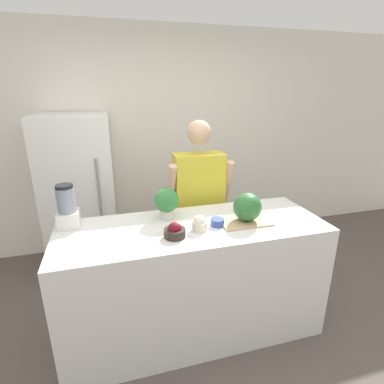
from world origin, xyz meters
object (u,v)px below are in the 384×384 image
bowl_cream (200,224)px  bowl_small_blue (217,222)px  person (198,207)px  blender (67,208)px  refrigerator (80,194)px  potted_plant (166,202)px  bowl_cherries (175,231)px  watermelon (247,207)px

bowl_cream → bowl_small_blue: 0.15m
person → blender: bearing=-161.5°
bowl_cream → refrigerator: bearing=123.7°
person → potted_plant: 0.61m
blender → potted_plant: (0.72, -0.04, -0.01)m
refrigerator → bowl_cream: size_ratio=14.63×
refrigerator → bowl_cherries: refrigerator is taller
refrigerator → potted_plant: bearing=-56.5°
watermelon → bowl_cherries: bearing=-170.7°
bowl_small_blue → potted_plant: potted_plant is taller
watermelon → bowl_cream: 0.40m
bowl_small_blue → bowl_cherries: bearing=-165.2°
refrigerator → person: bearing=-31.8°
bowl_cream → potted_plant: (-0.19, 0.27, 0.09)m
bowl_cherries → potted_plant: 0.34m
bowl_cherries → bowl_small_blue: 0.36m
bowl_cherries → potted_plant: (0.01, 0.33, 0.10)m
watermelon → bowl_cream: size_ratio=1.87×
refrigerator → bowl_small_blue: 1.71m
person → potted_plant: (-0.38, -0.41, 0.24)m
refrigerator → bowl_cherries: bearing=-63.2°
blender → bowl_cherries: bearing=-27.2°
bowl_cream → blender: 0.96m
bowl_cherries → bowl_small_blue: (0.34, 0.09, -0.01)m
refrigerator → bowl_small_blue: size_ratio=16.42×
bowl_cherries → bowl_cream: 0.20m
person → bowl_cream: 0.72m
person → bowl_cream: size_ratio=14.44×
bowl_small_blue → blender: blender is taller
bowl_cherries → potted_plant: bearing=88.4°
bowl_cherries → refrigerator: bearing=116.8°
bowl_cherries → blender: bearing=152.8°
watermelon → bowl_small_blue: (-0.24, -0.00, -0.09)m
potted_plant → bowl_cherries: bearing=-91.6°
watermelon → potted_plant: (-0.57, 0.23, 0.02)m
watermelon → blender: 1.32m
refrigerator → bowl_cherries: 1.60m
bowl_small_blue → bowl_cream: bearing=-166.6°
bowl_cream → potted_plant: 0.34m
bowl_cherries → potted_plant: potted_plant is taller
bowl_cherries → person: bearing=61.8°
bowl_cream → blender: (-0.90, 0.31, 0.10)m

